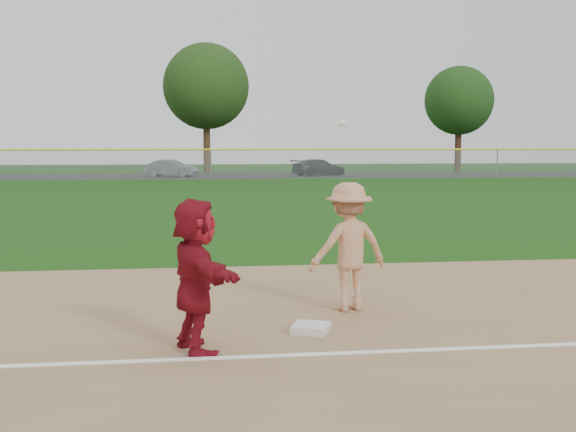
{
  "coord_description": "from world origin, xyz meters",
  "views": [
    {
      "loc": [
        -1.32,
        -8.28,
        2.27
      ],
      "look_at": [
        0.0,
        1.5,
        1.3
      ],
      "focal_mm": 45.0,
      "sensor_mm": 36.0,
      "label": 1
    }
  ],
  "objects": [
    {
      "name": "ground",
      "position": [
        0.0,
        0.0,
        0.0
      ],
      "size": [
        160.0,
        160.0,
        0.0
      ],
      "primitive_type": "plane",
      "color": "#16420C",
      "rests_on": "ground"
    },
    {
      "name": "foul_line",
      "position": [
        0.0,
        -0.8,
        0.03
      ],
      "size": [
        60.0,
        0.1,
        0.01
      ],
      "primitive_type": "cube",
      "color": "white",
      "rests_on": "infield_dirt"
    },
    {
      "name": "parking_asphalt",
      "position": [
        0.0,
        46.0,
        0.01
      ],
      "size": [
        120.0,
        10.0,
        0.01
      ],
      "primitive_type": "cube",
      "color": "black",
      "rests_on": "ground"
    },
    {
      "name": "first_base",
      "position": [
        0.1,
        0.15,
        0.07
      ],
      "size": [
        0.55,
        0.55,
        0.09
      ],
      "primitive_type": "cube",
      "rotation": [
        0.0,
        0.0,
        -0.39
      ],
      "color": "silver",
      "rests_on": "infield_dirt"
    },
    {
      "name": "base_runner",
      "position": [
        -1.28,
        -0.47,
        0.86
      ],
      "size": [
        0.94,
        1.64,
        1.68
      ],
      "primitive_type": "imported",
      "rotation": [
        0.0,
        0.0,
        1.87
      ],
      "color": "maroon",
      "rests_on": "infield_dirt"
    },
    {
      "name": "car_mid",
      "position": [
        -2.74,
        44.74,
        0.63
      ],
      "size": [
        3.97,
        2.46,
        1.24
      ],
      "primitive_type": "imported",
      "rotation": [
        0.0,
        0.0,
        1.24
      ],
      "color": "slate",
      "rests_on": "parking_asphalt"
    },
    {
      "name": "car_right",
      "position": [
        8.28,
        45.42,
        0.63
      ],
      "size": [
        4.59,
        3.28,
        1.23
      ],
      "primitive_type": "imported",
      "rotation": [
        0.0,
        0.0,
        1.98
      ],
      "color": "black",
      "rests_on": "parking_asphalt"
    },
    {
      "name": "first_base_play",
      "position": [
        0.8,
        1.25,
        0.9
      ],
      "size": [
        1.26,
        1.05,
        2.57
      ],
      "color": "#AAAAAD",
      "rests_on": "infield_dirt"
    },
    {
      "name": "outfield_fence",
      "position": [
        0.0,
        40.0,
        1.96
      ],
      "size": [
        110.0,
        0.12,
        110.0
      ],
      "color": "#999EA0",
      "rests_on": "ground"
    },
    {
      "name": "tree_2",
      "position": [
        0.0,
        51.5,
        7.06
      ],
      "size": [
        7.0,
        7.0,
        10.58
      ],
      "color": "#392614",
      "rests_on": "ground"
    },
    {
      "name": "tree_3",
      "position": [
        22.0,
        52.8,
        6.16
      ],
      "size": [
        6.0,
        6.0,
        9.19
      ],
      "color": "#351E13",
      "rests_on": "ground"
    }
  ]
}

